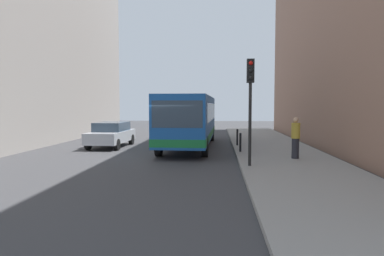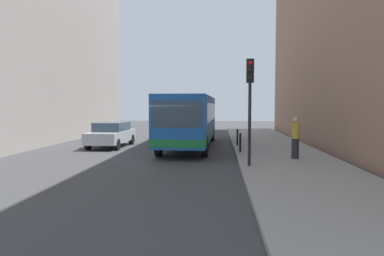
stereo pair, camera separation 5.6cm
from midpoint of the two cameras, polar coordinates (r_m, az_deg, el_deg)
ground_plane at (r=16.99m, az=-3.81°, el=-4.77°), size 80.00×80.00×0.00m
sidewalk at (r=17.09m, az=14.49°, el=-4.58°), size 4.40×40.00×0.15m
bus at (r=21.12m, az=-0.36°, el=1.59°), size 2.80×11.08×3.00m
car_beside_bus at (r=21.73m, az=-12.89°, el=-0.93°), size 1.95×4.44×1.48m
traffic_light at (r=13.81m, az=9.23°, el=5.76°), size 0.28×0.33×4.10m
bollard_near at (r=18.04m, az=7.68°, el=-2.30°), size 0.11×0.11×0.95m
bollard_mid at (r=20.91m, az=7.21°, el=-1.48°), size 0.11×0.11×0.95m
pedestrian_near_signal at (r=16.25m, az=16.18°, el=-1.52°), size 0.38×0.38×1.81m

